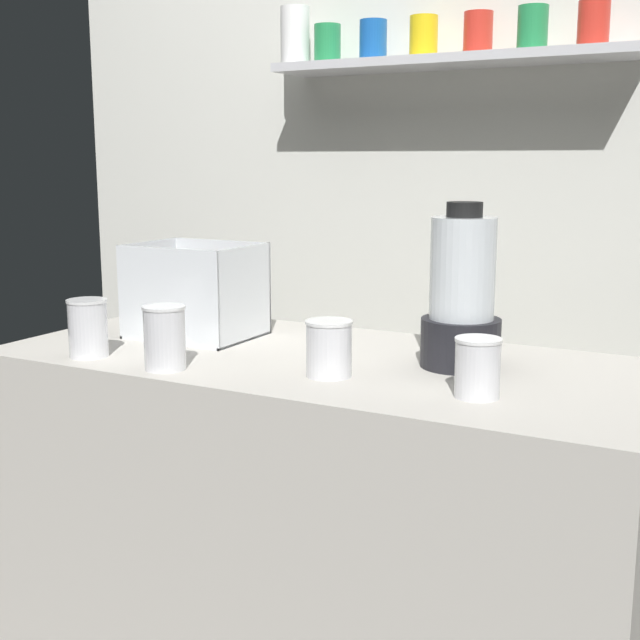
% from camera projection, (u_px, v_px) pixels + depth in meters
% --- Properties ---
extents(counter, '(1.40, 0.64, 0.90)m').
position_uv_depth(counter, '(320.00, 551.00, 1.90)').
color(counter, beige).
rests_on(counter, ground_plane).
extents(back_wall_unit, '(2.60, 0.24, 2.50)m').
position_uv_depth(back_wall_unit, '(445.00, 179.00, 2.41)').
color(back_wall_unit, silver).
rests_on(back_wall_unit, ground_plane).
extents(carrot_display_bin, '(0.28, 0.22, 0.22)m').
position_uv_depth(carrot_display_bin, '(197.00, 308.00, 2.01)').
color(carrot_display_bin, white).
rests_on(carrot_display_bin, counter).
extents(blender_pitcher, '(0.16, 0.16, 0.33)m').
position_uv_depth(blender_pitcher, '(462.00, 299.00, 1.70)').
color(blender_pitcher, black).
rests_on(blender_pitcher, counter).
extents(juice_cup_orange_far_left, '(0.09, 0.09, 0.12)m').
position_uv_depth(juice_cup_orange_far_left, '(88.00, 332.00, 1.80)').
color(juice_cup_orange_far_left, white).
rests_on(juice_cup_orange_far_left, counter).
extents(juice_cup_beet_left, '(0.09, 0.09, 0.13)m').
position_uv_depth(juice_cup_beet_left, '(165.00, 341.00, 1.69)').
color(juice_cup_beet_left, white).
rests_on(juice_cup_beet_left, counter).
extents(juice_cup_mango_middle, '(0.09, 0.09, 0.11)m').
position_uv_depth(juice_cup_mango_middle, '(329.00, 351.00, 1.64)').
color(juice_cup_mango_middle, white).
rests_on(juice_cup_mango_middle, counter).
extents(juice_cup_mango_right, '(0.08, 0.08, 0.11)m').
position_uv_depth(juice_cup_mango_right, '(477.00, 372.00, 1.50)').
color(juice_cup_mango_right, white).
rests_on(juice_cup_mango_right, counter).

